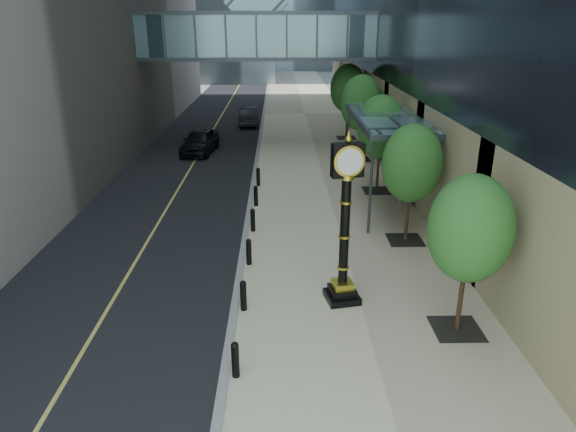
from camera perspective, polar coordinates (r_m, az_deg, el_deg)
The scene contains 12 objects.
ground at distance 13.05m, azimuth 6.53°, elevation -20.04°, with size 320.00×320.00×0.00m, color gray.
road at distance 50.76m, azimuth -7.32°, elevation 11.15°, with size 8.00×180.00×0.02m, color black.
sidewalk at distance 50.53m, azimuth 1.92°, elevation 11.28°, with size 8.00×180.00×0.06m, color beige.
curb at distance 50.48m, azimuth -2.71°, elevation 11.27°, with size 0.25×180.00×0.07m, color gray.
skywalk at distance 37.78m, azimuth -3.42°, elevation 19.70°, with size 17.00×4.20×5.80m.
entrance_canopy at distance 24.66m, azimuth 10.97°, elevation 10.46°, with size 3.00×8.00×4.38m.
bollard_row at distance 20.42m, azimuth -4.13°, elevation -2.22°, with size 0.20×16.20×0.90m.
street_trees at distance 28.29m, azimuth 9.66°, elevation 10.47°, with size 2.67×28.48×5.49m.
street_clock at distance 15.87m, azimuth 6.30°, elevation -1.93°, with size 1.19×1.19×5.38m.
pedestrian at distance 25.64m, azimuth 12.72°, elevation 3.36°, with size 0.68×0.45×1.87m, color #A49E97.
car_near at distance 35.70m, azimuth -9.77°, elevation 8.21°, with size 1.90×4.73×1.61m, color black.
car_far at distance 45.14m, azimuth -4.46°, elevation 11.05°, with size 1.65×4.72×1.56m, color black.
Camera 1 is at (-1.58, -9.74, 8.54)m, focal length 32.00 mm.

